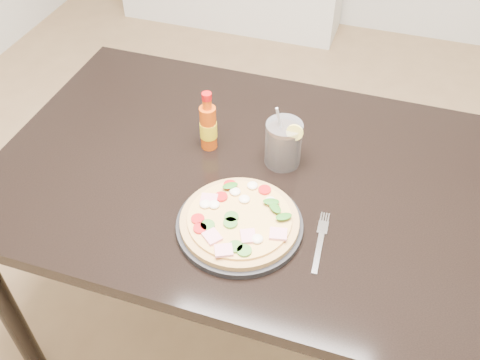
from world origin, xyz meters
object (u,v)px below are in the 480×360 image
(dining_table, at_px, (253,193))
(fork, at_px, (320,240))
(plate, at_px, (240,225))
(hot_sauce_bottle, at_px, (208,126))
(pizza, at_px, (239,220))
(cola_cup, at_px, (283,144))

(dining_table, xyz_separation_m, fork, (0.22, -0.18, 0.09))
(plate, height_order, hot_sauce_bottle, hot_sauce_bottle)
(pizza, relative_size, hot_sauce_bottle, 1.59)
(plate, relative_size, cola_cup, 1.63)
(dining_table, relative_size, pizza, 4.92)
(pizza, bearing_deg, fork, 5.67)
(cola_cup, bearing_deg, plate, -97.88)
(fork, bearing_deg, dining_table, 136.95)
(pizza, xyz_separation_m, fork, (0.20, 0.02, -0.02))
(plate, bearing_deg, dining_table, 97.04)
(hot_sauce_bottle, height_order, fork, hot_sauce_bottle)
(cola_cup, distance_m, fork, 0.29)
(hot_sauce_bottle, bearing_deg, dining_table, -22.10)
(cola_cup, height_order, fork, cola_cup)
(plate, height_order, pizza, pizza)
(dining_table, relative_size, plate, 4.59)
(fork, bearing_deg, cola_cup, 119.32)
(dining_table, distance_m, fork, 0.30)
(pizza, height_order, hot_sauce_bottle, hot_sauce_bottle)
(dining_table, bearing_deg, hot_sauce_bottle, 157.90)
(plate, xyz_separation_m, cola_cup, (0.04, 0.26, 0.05))
(pizza, relative_size, fork, 1.51)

